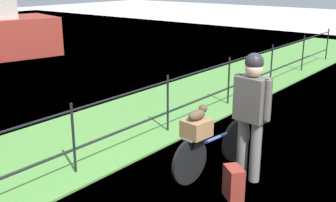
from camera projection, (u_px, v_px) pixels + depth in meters
ground_plane at (255, 195)px, 5.08m from camera, size 60.00×60.00×0.00m
grass_strip at (92, 137)px, 6.86m from camera, size 27.00×2.40×0.03m
iron_fence at (126, 114)px, 6.21m from camera, size 18.04×0.04×1.00m
bicycle_main at (213, 149)px, 5.59m from camera, size 1.62×0.25×0.62m
wooden_crate at (197, 128)px, 5.23m from camera, size 0.37×0.32×0.22m
terrier_dog at (198, 114)px, 5.19m from camera, size 0.32×0.17×0.18m
cyclist_person at (252, 106)px, 5.21m from camera, size 0.30×0.54×1.68m
backpack_on_paving at (233, 183)px, 4.96m from camera, size 0.31×0.33×0.40m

